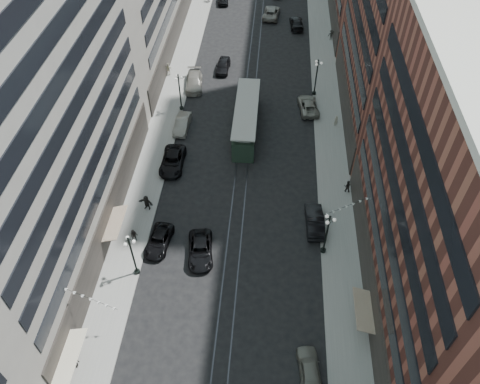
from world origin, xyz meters
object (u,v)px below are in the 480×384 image
(lamppost_se_mid, at_px, (316,76))
(car_extra_1, at_px, (200,250))
(car_13, at_px, (223,66))
(car_extra_0, at_px, (182,124))
(lamppost_sw_mid, at_px, (180,91))
(streetcar, at_px, (246,120))
(pedestrian_2, at_px, (134,236))
(pedestrian_7, at_px, (347,186))
(pedestrian_9, at_px, (331,35))
(car_11, at_px, (308,105))
(pedestrian_6, at_px, (168,69))
(pedestrian_5, at_px, (146,202))
(car_12, at_px, (297,23))
(car_7, at_px, (173,161))
(car_2, at_px, (159,241))
(car_extra_2, at_px, (271,13))
(lamppost_sw_far, at_px, (132,255))
(car_10, at_px, (315,221))
(lamppost_se_far, at_px, (327,233))
(pedestrian_extra_0, at_px, (74,361))
(car_8, at_px, (194,82))
(car_4, at_px, (310,370))
(pedestrian_8, at_px, (336,121))

(lamppost_se_mid, bearing_deg, car_extra_1, -113.07)
(car_13, xyz_separation_m, car_extra_0, (-3.90, -14.59, -0.02))
(car_extra_1, bearing_deg, lamppost_sw_mid, 96.11)
(streetcar, xyz_separation_m, pedestrian_2, (-10.32, -19.37, -0.72))
(pedestrian_7, xyz_separation_m, car_extra_0, (-20.67, 10.07, -0.17))
(pedestrian_9, bearing_deg, car_11, -104.09)
(car_13, height_order, pedestrian_6, pedestrian_6)
(pedestrian_5, bearing_deg, lamppost_se_mid, 68.09)
(lamppost_sw_mid, bearing_deg, car_11, 4.25)
(streetcar, bearing_deg, car_12, 76.81)
(lamppost_se_mid, relative_size, pedestrian_7, 3.44)
(pedestrian_6, bearing_deg, pedestrian_5, 95.54)
(lamppost_sw_mid, xyz_separation_m, car_7, (0.80, -11.34, -2.30))
(streetcar, bearing_deg, car_2, -111.45)
(car_7, xyz_separation_m, car_extra_2, (10.74, 40.08, 0.02))
(pedestrian_7, bearing_deg, lamppost_sw_far, 38.38)
(pedestrian_2, height_order, pedestrian_7, pedestrian_2)
(streetcar, relative_size, pedestrian_9, 7.54)
(car_7, bearing_deg, streetcar, 41.99)
(car_7, xyz_separation_m, pedestrian_9, (20.90, 32.30, 0.23))
(streetcar, relative_size, car_10, 2.57)
(lamppost_sw_far, height_order, car_10, lamppost_sw_far)
(car_12, bearing_deg, car_2, 68.81)
(car_extra_1, bearing_deg, car_12, 70.88)
(lamppost_sw_far, distance_m, car_extra_1, 6.95)
(lamppost_sw_far, distance_m, car_10, 19.24)
(car_13, height_order, pedestrian_7, pedestrian_7)
(car_10, bearing_deg, pedestrian_5, -6.07)
(lamppost_se_far, bearing_deg, pedestrian_extra_0, -147.57)
(car_8, distance_m, pedestrian_7, 28.64)
(lamppost_sw_mid, relative_size, pedestrian_extra_0, 3.25)
(lamppost_se_far, height_order, lamppost_se_mid, same)
(car_4, xyz_separation_m, car_extra_0, (-15.84, 31.67, 0.03))
(car_extra_0, bearing_deg, car_4, -61.16)
(pedestrian_2, xyz_separation_m, car_extra_2, (12.66, 51.84, -0.14))
(car_8, bearing_deg, car_13, 44.91)
(car_7, height_order, pedestrian_5, pedestrian_5)
(pedestrian_8, bearing_deg, car_8, -37.83)
(pedestrian_8, height_order, car_extra_0, pedestrian_8)
(pedestrian_2, height_order, pedestrian_6, pedestrian_6)
(car_10, distance_m, car_extra_0, 22.83)
(lamppost_se_mid, xyz_separation_m, car_8, (-17.47, 0.78, -2.26))
(car_7, distance_m, pedestrian_9, 38.47)
(car_12, xyz_separation_m, pedestrian_7, (5.47, -39.46, 0.18))
(car_7, bearing_deg, car_extra_0, 89.80)
(lamppost_se_mid, relative_size, car_extra_2, 0.94)
(car_2, xyz_separation_m, pedestrian_9, (20.22, 44.34, 0.36))
(streetcar, bearing_deg, pedestrian_extra_0, -110.43)
(car_4, height_order, car_13, car_13)
(car_12, height_order, car_extra_0, car_extra_0)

